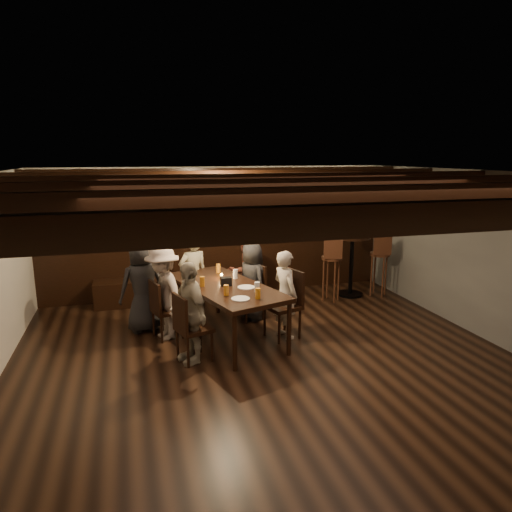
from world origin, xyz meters
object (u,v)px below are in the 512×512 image
object	(u,v)px
person_left_near	(163,293)
person_right_near	(252,281)
person_bench_centre	(193,276)
bar_stool_left	(331,278)
chair_left_near	(167,320)
chair_left_far	(193,340)
chair_right_far	(283,317)
person_right_far	(285,294)
person_left_far	(190,312)
dining_table	(224,289)
bar_stool_right	(379,273)
person_bench_left	(142,286)
person_bench_right	(245,271)
high_top_table	(352,256)
chair_right_near	(250,303)

from	to	relation	value
person_left_near	person_right_near	distance (m)	1.50
person_bench_centre	bar_stool_left	distance (m)	2.53
person_bench_centre	chair_left_near	bearing A→B (deg)	39.88
chair_left_far	chair_right_far	size ratio (longest dim) A/B	0.91
person_right_far	bar_stool_left	xyz separation A→B (m)	(1.36, 1.35, -0.21)
bar_stool_left	person_left_far	bearing A→B (deg)	-127.23
dining_table	chair_left_far	size ratio (longest dim) A/B	2.56
chair_right_far	bar_stool_left	world-z (taller)	bar_stool_left
bar_stool_left	bar_stool_right	distance (m)	1.00
person_bench_left	bar_stool_right	distance (m)	4.38
chair_right_far	person_bench_right	xyz separation A→B (m)	(-0.22, 1.34, 0.38)
person_bench_left	high_top_table	world-z (taller)	person_bench_left
person_bench_right	bar_stool_left	xyz separation A→B (m)	(1.61, 0.01, -0.24)
person_left_far	person_right_near	distance (m)	1.75
person_bench_centre	person_right_near	size ratio (longest dim) A/B	1.08
chair_left_near	chair_right_near	size ratio (longest dim) A/B	0.97
person_bench_centre	high_top_table	distance (m)	3.04
chair_right_near	person_right_near	distance (m)	0.36
chair_right_far	person_bench_right	bearing A→B (deg)	-7.56
dining_table	person_right_near	distance (m)	0.88
person_right_near	person_right_far	world-z (taller)	person_right_far
person_bench_left	person_right_far	bearing A→B (deg)	140.71
chair_right_far	person_right_far	xyz separation A→B (m)	(0.03, 0.01, 0.34)
chair_left_near	bar_stool_right	size ratio (longest dim) A/B	0.74
person_bench_right	chair_left_far	bearing A→B (deg)	39.82
dining_table	person_right_far	xyz separation A→B (m)	(0.85, -0.21, -0.09)
person_bench_left	person_left_near	size ratio (longest dim) A/B	1.03
high_top_table	person_right_near	bearing A→B (deg)	-161.93
high_top_table	bar_stool_right	xyz separation A→B (m)	(0.50, -0.16, -0.32)
person_left_near	high_top_table	bearing A→B (deg)	90.68
dining_table	person_left_near	xyz separation A→B (m)	(-0.85, 0.21, -0.05)
person_left_near	chair_left_far	bearing A→B (deg)	1.97
chair_left_far	chair_right_near	xyz separation A→B (m)	(1.11, 1.28, -0.01)
person_bench_left	person_right_far	size ratio (longest dim) A/B	1.09
person_bench_right	person_right_far	bearing A→B (deg)	83.66
high_top_table	bar_stool_left	world-z (taller)	bar_stool_left
dining_table	person_right_near	xyz separation A→B (m)	(0.59, 0.65, -0.10)
person_left_far	bar_stool_left	world-z (taller)	person_left_far
chair_right_near	person_bench_left	bearing A→B (deg)	74.46
person_bench_left	person_left_near	distance (m)	0.47
person_bench_left	bar_stool_right	world-z (taller)	person_bench_left
chair_left_near	chair_right_far	size ratio (longest dim) A/B	0.87
bar_stool_right	person_bench_centre	bearing A→B (deg)	-158.50
person_left_far	person_right_near	world-z (taller)	person_left_far
person_bench_left	bar_stool_left	size ratio (longest dim) A/B	1.21
person_left_far	bar_stool_right	distance (m)	4.22
person_bench_left	person_right_near	xyz separation A→B (m)	(1.71, 0.05, -0.07)
high_top_table	person_bench_left	bearing A→B (deg)	-169.03
person_bench_left	person_bench_centre	world-z (taller)	person_bench_left
chair_left_far	bar_stool_right	size ratio (longest dim) A/B	0.77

